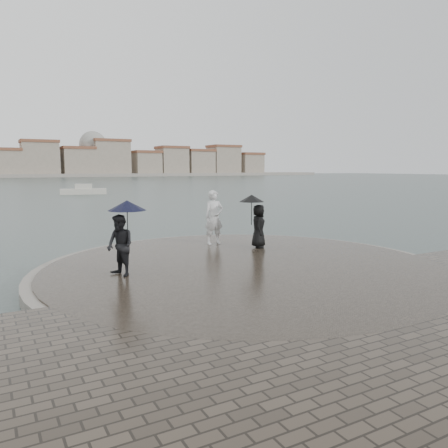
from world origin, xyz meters
TOP-DOWN VIEW (x-y plane):
  - ground at (0.00, 0.00)m, footprint 400.00×400.00m
  - kerb_ring at (0.00, 3.50)m, footprint 12.50×12.50m
  - quay_tip at (0.00, 3.50)m, footprint 11.90×11.90m
  - statue at (0.83, 7.11)m, footprint 0.78×0.53m
  - visitor_left at (-3.63, 3.93)m, footprint 1.21×1.12m
  - visitor_right at (1.85, 5.69)m, footprint 1.15×1.03m
  - boats at (-3.38, 41.19)m, footprint 20.47×17.05m

SIDE VIEW (x-z plane):
  - ground at x=0.00m, z-range 0.00..0.00m
  - kerb_ring at x=0.00m, z-range 0.00..0.32m
  - quay_tip at x=0.00m, z-range 0.00..0.36m
  - boats at x=-3.38m, z-range -0.37..1.13m
  - statue at x=0.83m, z-range 0.36..2.43m
  - visitor_right at x=1.85m, z-range 0.46..2.41m
  - visitor_left at x=-3.63m, z-range 0.46..2.50m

